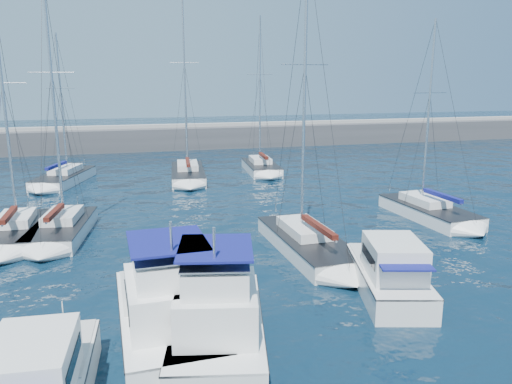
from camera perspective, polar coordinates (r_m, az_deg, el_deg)
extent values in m
plane|color=black|center=(22.73, -0.09, -12.79)|extent=(220.00, 220.00, 0.00)
cube|color=#424244|center=(72.53, -10.70, 5.68)|extent=(160.00, 6.00, 4.00)
cube|color=gray|center=(72.30, -10.77, 7.41)|extent=(160.00, 1.20, 0.50)
cube|color=#262628|center=(17.09, -23.31, -18.87)|extent=(3.10, 6.87, 0.08)
cube|color=silver|center=(15.98, -24.21, -17.77)|extent=(2.42, 3.25, 1.60)
cube|color=black|center=(15.94, -24.24, -17.52)|extent=(2.42, 2.63, 0.45)
cube|color=navy|center=(14.81, -25.42, -19.13)|extent=(2.22, 2.18, 0.07)
cube|color=white|center=(20.51, -10.11, -14.76)|extent=(3.81, 8.44, 1.60)
cube|color=#262628|center=(20.17, -10.19, -12.87)|extent=(3.88, 8.45, 0.08)
cube|color=white|center=(18.90, -9.91, -11.86)|extent=(3.11, 3.96, 1.60)
cube|color=black|center=(18.87, -9.92, -11.63)|extent=(3.15, 3.20, 0.45)
cube|color=white|center=(18.23, -9.98, -8.54)|extent=(2.48, 2.79, 0.90)
cube|color=navy|center=(17.89, -10.10, -5.56)|extent=(2.79, 3.18, 0.08)
cube|color=silver|center=(19.63, -4.35, -15.93)|extent=(4.80, 8.23, 1.60)
cube|color=#262628|center=(19.28, -4.39, -13.98)|extent=(4.86, 8.24, 0.08)
cube|color=silver|center=(18.06, -4.51, -12.92)|extent=(3.45, 4.08, 1.60)
cube|color=black|center=(18.02, -4.52, -12.69)|extent=(3.36, 3.39, 0.45)
cube|color=silver|center=(17.36, -4.61, -9.50)|extent=(2.69, 2.91, 0.90)
cube|color=navy|center=(17.01, -4.67, -6.38)|extent=(3.03, 3.32, 0.08)
cube|color=silver|center=(24.65, 14.76, -10.10)|extent=(4.39, 7.37, 1.60)
cube|color=#262628|center=(24.37, 14.86, -8.47)|extent=(4.45, 7.38, 0.08)
cube|color=silver|center=(23.32, 15.49, -7.27)|extent=(3.04, 3.69, 1.60)
cube|color=black|center=(23.29, 15.50, -7.08)|extent=(2.91, 3.08, 0.45)
cube|color=navy|center=(22.08, 16.39, -7.65)|extent=(2.62, 2.59, 0.07)
cube|color=white|center=(34.54, -25.74, -4.47)|extent=(3.04, 7.67, 1.30)
cube|color=#262628|center=(34.37, -25.84, -3.47)|extent=(3.10, 7.67, 0.06)
cube|color=white|center=(34.74, -25.75, -2.74)|extent=(1.97, 3.36, 0.55)
cylinder|color=silver|center=(33.97, -26.81, 8.78)|extent=(0.18, 0.18, 13.52)
cylinder|color=silver|center=(33.06, -26.36, -2.56)|extent=(0.14, 3.82, 0.12)
cube|color=#46150E|center=(32.93, -26.42, -2.36)|extent=(0.37, 3.44, 0.28)
cube|color=silver|center=(34.04, -21.29, -4.30)|extent=(4.03, 8.10, 1.30)
cube|color=#262628|center=(33.87, -21.37, -3.28)|extent=(4.09, 8.11, 0.06)
cube|color=silver|center=(34.24, -21.22, -2.54)|extent=(2.40, 3.63, 0.55)
cylinder|color=silver|center=(33.44, -22.16, 10.05)|extent=(0.18, 0.18, 14.55)
cylinder|color=silver|center=(32.56, -21.99, -2.37)|extent=(0.65, 3.86, 0.12)
cube|color=#46150E|center=(32.43, -22.05, -2.16)|extent=(0.82, 3.51, 0.28)
cube|color=silver|center=(29.26, 5.88, -6.22)|extent=(3.42, 9.44, 1.30)
cube|color=#262628|center=(29.06, 5.91, -5.05)|extent=(3.48, 9.44, 0.06)
cube|color=silver|center=(29.47, 5.49, -4.12)|extent=(2.15, 4.15, 0.55)
cylinder|color=silver|center=(28.52, 5.56, 11.26)|extent=(0.18, 0.18, 15.22)
cylinder|color=silver|center=(27.57, 7.08, -4.18)|extent=(0.28, 4.67, 0.12)
cube|color=#46150E|center=(27.44, 7.17, -3.94)|extent=(0.49, 4.21, 0.28)
cube|color=white|center=(37.96, 19.09, -2.39)|extent=(3.53, 8.47, 1.30)
cube|color=#262628|center=(37.81, 19.16, -1.47)|extent=(3.59, 8.47, 0.06)
cube|color=white|center=(38.13, 18.73, -0.83)|extent=(2.18, 3.75, 0.55)
cylinder|color=silver|center=(37.46, 19.15, 8.79)|extent=(0.18, 0.18, 12.34)
cylinder|color=silver|center=(36.67, 20.44, -0.60)|extent=(0.39, 4.15, 0.12)
cube|color=navy|center=(36.56, 20.55, -0.41)|extent=(0.59, 3.75, 0.28)
cube|color=white|center=(51.21, -21.07, 1.29)|extent=(5.50, 9.23, 1.30)
cube|color=#262628|center=(51.10, -21.13, 1.98)|extent=(5.56, 9.25, 0.06)
cube|color=white|center=(51.54, -20.92, 2.45)|extent=(3.01, 4.23, 0.55)
cylinder|color=silver|center=(51.16, -21.35, 9.61)|extent=(0.18, 0.18, 12.45)
cylinder|color=silver|center=(49.78, -21.81, 2.67)|extent=(1.43, 4.20, 0.12)
cube|color=navy|center=(49.67, -21.87, 2.82)|extent=(1.52, 3.85, 0.28)
cube|color=silver|center=(50.35, -7.79, 1.85)|extent=(4.07, 10.12, 1.30)
cube|color=#262628|center=(50.23, -7.81, 2.56)|extent=(4.13, 10.13, 0.06)
cube|color=silver|center=(50.78, -7.84, 3.04)|extent=(2.44, 4.49, 0.55)
cylinder|color=silver|center=(50.42, -8.15, 12.56)|extent=(0.18, 0.18, 16.41)
cylinder|color=silver|center=(48.62, -7.79, 3.26)|extent=(0.61, 4.92, 0.12)
cube|color=#46150E|center=(48.50, -7.80, 3.41)|extent=(0.79, 4.45, 0.28)
cube|color=white|center=(53.48, 0.59, 2.62)|extent=(3.62, 8.17, 1.30)
cube|color=#262628|center=(53.37, 0.59, 3.29)|extent=(3.68, 8.18, 0.06)
cube|color=white|center=(53.80, 0.49, 3.71)|extent=(2.22, 3.63, 0.55)
cylinder|color=silver|center=(53.41, 0.44, 11.74)|extent=(0.18, 0.18, 14.62)
cylinder|color=silver|center=(52.07, 0.84, 4.01)|extent=(0.43, 3.98, 0.12)
cube|color=#46150E|center=(51.95, 0.86, 4.16)|extent=(0.63, 3.60, 0.28)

